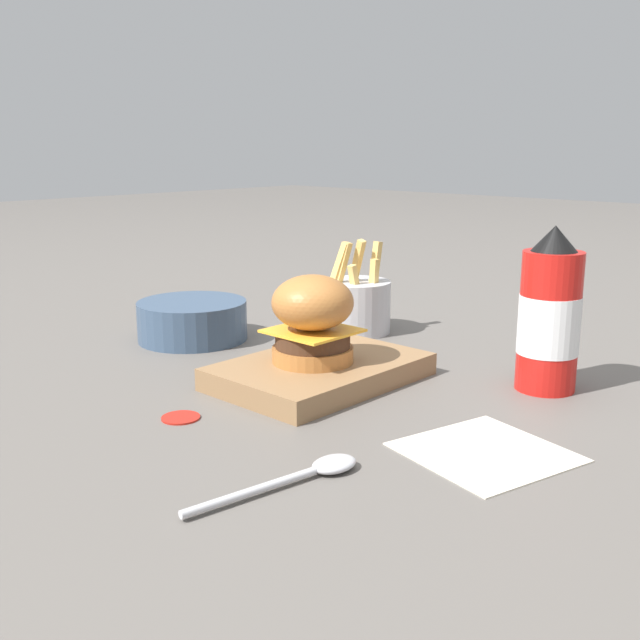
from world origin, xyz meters
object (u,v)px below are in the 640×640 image
object	(u,v)px
burger	(313,318)
side_bowl	(192,319)
fries_basket	(355,305)
spoon	(312,471)
serving_board	(320,371)
ketchup_bottle	(549,317)

from	to	relation	value
burger	side_bowl	world-z (taller)	burger
fries_basket	spoon	size ratio (longest dim) A/B	0.83
serving_board	spoon	world-z (taller)	serving_board
fries_basket	side_bowl	xyz separation A→B (m)	(0.20, -0.14, -0.01)
serving_board	burger	world-z (taller)	burger
fries_basket	side_bowl	bearing A→B (deg)	-35.99
burger	ketchup_bottle	size ratio (longest dim) A/B	0.55
burger	fries_basket	distance (m)	0.26
ketchup_bottle	side_bowl	bearing A→B (deg)	-73.62
ketchup_bottle	fries_basket	world-z (taller)	ketchup_bottle
spoon	burger	bearing A→B (deg)	52.42
spoon	fries_basket	bearing A→B (deg)	45.31
serving_board	ketchup_bottle	size ratio (longest dim) A/B	1.29
fries_basket	serving_board	bearing A→B (deg)	31.00
spoon	ketchup_bottle	bearing A→B (deg)	3.57
burger	side_bowl	distance (m)	0.27
ketchup_bottle	burger	bearing A→B (deg)	-51.63
spoon	side_bowl	bearing A→B (deg)	73.04
burger	spoon	size ratio (longest dim) A/B	0.61
ketchup_bottle	fries_basket	size ratio (longest dim) A/B	1.34
burger	spoon	xyz separation A→B (m)	(0.19, 0.18, -0.07)
fries_basket	side_bowl	size ratio (longest dim) A/B	0.90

